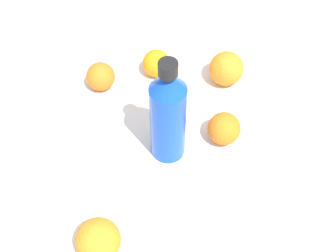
{
  "coord_description": "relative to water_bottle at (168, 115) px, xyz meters",
  "views": [
    {
      "loc": [
        0.5,
        -0.06,
        0.78
      ],
      "look_at": [
        -0.03,
        -0.05,
        0.08
      ],
      "focal_mm": 48.92,
      "sensor_mm": 36.0,
      "label": 1
    }
  ],
  "objects": [
    {
      "name": "water_bottle",
      "position": [
        0.0,
        0.0,
        0.0
      ],
      "size": [
        0.07,
        0.07,
        0.25
      ],
      "rotation": [
        0.0,
        0.0,
        4.36
      ],
      "color": "blue",
      "rests_on": "ground_plane"
    },
    {
      "name": "orange_2",
      "position": [
        -0.03,
        0.11,
        -0.08
      ],
      "size": [
        0.07,
        0.07,
        0.07
      ],
      "primitive_type": "sphere",
      "color": "orange",
      "rests_on": "ground_plane"
    },
    {
      "name": "orange_4",
      "position": [
        -0.18,
        -0.15,
        -0.08
      ],
      "size": [
        0.06,
        0.06,
        0.06
      ],
      "primitive_type": "sphere",
      "color": "orange",
      "rests_on": "ground_plane"
    },
    {
      "name": "orange_3",
      "position": [
        -0.19,
        0.13,
        -0.08
      ],
      "size": [
        0.08,
        0.08,
        0.08
      ],
      "primitive_type": "sphere",
      "color": "orange",
      "rests_on": "ground_plane"
    },
    {
      "name": "orange_0",
      "position": [
        0.21,
        -0.12,
        -0.08
      ],
      "size": [
        0.08,
        0.08,
        0.08
      ],
      "primitive_type": "sphere",
      "color": "orange",
      "rests_on": "ground_plane"
    },
    {
      "name": "ground_plane",
      "position": [
        0.03,
        0.05,
        -0.11
      ],
      "size": [
        2.4,
        2.4,
        0.0
      ],
      "primitive_type": "plane",
      "color": "silver"
    },
    {
      "name": "folded_napkin",
      "position": [
        -0.31,
        -0.14,
        -0.11
      ],
      "size": [
        0.17,
        0.19,
        0.01
      ],
      "primitive_type": "cube",
      "rotation": [
        0.0,
        0.0,
        -0.24
      ],
      "color": "#99BFD8",
      "rests_on": "ground_plane"
    },
    {
      "name": "orange_1",
      "position": [
        -0.22,
        -0.02,
        -0.08
      ],
      "size": [
        0.06,
        0.06,
        0.06
      ],
      "primitive_type": "sphere",
      "color": "orange",
      "rests_on": "ground_plane"
    }
  ]
}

